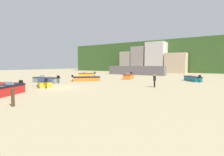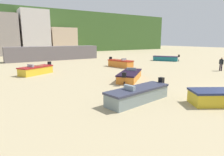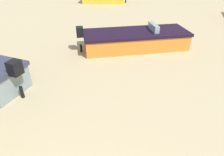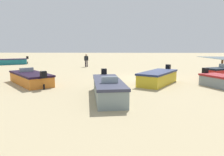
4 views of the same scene
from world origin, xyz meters
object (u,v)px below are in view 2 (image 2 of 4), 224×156
object	(u,v)px
boat_orange_2	(130,76)
boat_orange_3	(120,63)
beach_walker_foreground	(221,63)
boat_teal_5	(166,58)
boat_grey_6	(138,94)
boat_yellow_7	(36,70)

from	to	relation	value
boat_orange_2	boat_orange_3	size ratio (longest dim) A/B	1.11
boat_orange_3	beach_walker_foreground	bearing A→B (deg)	119.58
boat_teal_5	boat_grey_6	size ratio (longest dim) A/B	0.86
boat_grey_6	boat_yellow_7	size ratio (longest dim) A/B	1.25
boat_orange_3	boat_yellow_7	size ratio (longest dim) A/B	1.03
boat_orange_3	beach_walker_foreground	size ratio (longest dim) A/B	2.47
boat_grey_6	beach_walker_foreground	distance (m)	16.44
boat_orange_3	boat_yellow_7	world-z (taller)	boat_orange_3
boat_yellow_7	boat_grey_6	bearing A→B (deg)	165.66
boat_yellow_7	beach_walker_foreground	world-z (taller)	beach_walker_foreground
boat_orange_2	boat_grey_6	world-z (taller)	boat_grey_6
boat_teal_5	boat_yellow_7	world-z (taller)	boat_yellow_7
boat_orange_2	boat_yellow_7	distance (m)	10.29
boat_orange_2	boat_teal_5	distance (m)	18.12
boat_yellow_7	boat_orange_2	bearing A→B (deg)	-167.05
boat_grey_6	beach_walker_foreground	size ratio (longest dim) A/B	3.00
boat_teal_5	beach_walker_foreground	size ratio (longest dim) A/B	2.59
boat_teal_5	boat_yellow_7	xyz separation A→B (m)	(-22.11, -1.81, 0.02)
boat_orange_3	boat_teal_5	size ratio (longest dim) A/B	0.95
boat_yellow_7	beach_walker_foreground	bearing A→B (deg)	-144.20
boat_orange_3	boat_grey_6	world-z (taller)	boat_orange_3
boat_orange_3	boat_yellow_7	xyz separation A→B (m)	(-10.98, 0.23, -0.04)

